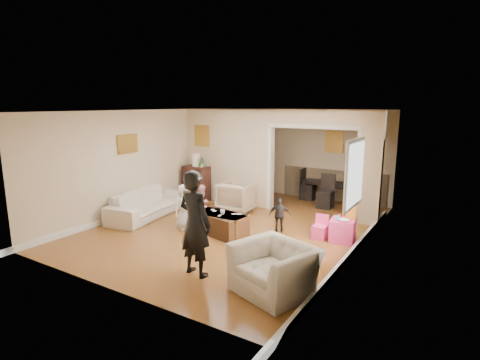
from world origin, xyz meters
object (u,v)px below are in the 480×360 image
Objects in this scene: coffee_cup at (223,212)px; child_kneel_b at (202,205)px; armchair_back at (237,197)px; dresser at (197,184)px; child_toddler at (280,215)px; child_kneel_a at (185,207)px; adult_person at (195,223)px; coffee_table at (220,223)px; cyan_cup at (338,218)px; sofa at (147,204)px; play_table at (343,230)px; armchair_front at (274,269)px; table_lamp at (196,160)px; dining_table at (333,192)px.

coffee_cup is 0.87m from child_kneel_b.
armchair_back is 1.63m from dresser.
child_kneel_a is at bearing -0.76° from child_toddler.
child_kneel_a is 1.08× the size of child_kneel_b.
dresser is 4.86m from adult_person.
cyan_cup is at bearing 20.85° from coffee_table.
sofa is 4.72m from play_table.
table_lamp reaches higher than armchair_front.
cyan_cup is 0.10× the size of child_toddler.
armchair_back reaches higher than cyan_cup.
armchair_back is at bearing -53.90° from child_toddler.
adult_person reaches higher than dresser.
cyan_cup is (0.13, 2.58, 0.14)m from armchair_front.
coffee_cup is 1.96m from adult_person.
table_lamp reaches higher than cyan_cup.
adult_person reaches higher than child_toddler.
adult_person is 1.71× the size of child_kneel_a.
armchair_back is 0.83× the size of child_kneel_a.
dresser is at bearing 138.41° from coffee_cup.
armchair_front is at bearing -95.04° from play_table.
dresser is 12.62× the size of cyan_cup.
dresser is at bearing 35.38° from child_kneel_b.
sofa is 2.37m from coffee_cup.
armchair_front is at bearing -40.38° from dresser.
cyan_cup is (-0.10, -0.05, 0.27)m from play_table.
sofa is at bearing -24.83° from adult_person.
dresser is 9.61× the size of coffee_cup.
play_table is (0.23, 2.63, -0.13)m from armchair_front.
coffee_cup is 0.11× the size of child_kneel_b.
coffee_table is (2.26, -0.09, -0.10)m from sofa.
table_lamp is (0.08, 1.88, 0.87)m from sofa.
dresser is 1.07× the size of child_kneel_b.
armchair_back is 8.02× the size of coffee_cup.
cyan_cup is at bearing -13.89° from dresser.
sofa is at bearing -14.80° from child_toddler.
armchair_back reaches higher than coffee_cup.
table_lamp is 0.21× the size of dining_table.
child_kneel_a is at bearing -161.70° from play_table.
sofa is 1.84× the size of coffee_table.
child_toddler is (-1.23, -0.12, -0.10)m from cyan_cup.
adult_person reaches higher than coffee_cup.
coffee_table is at bearing -101.01° from sofa.
sofa is 6.17× the size of table_lamp.
table_lamp is 0.38× the size of child_kneel_b.
child_kneel_b reaches higher than play_table.
coffee_table is at bearing -159.15° from cyan_cup.
table_lamp reaches higher than child_kneel_a.
sofa is 4.66× the size of play_table.
coffee_table is at bearing 153.43° from coffee_cup.
child_kneel_b is at bearing -91.04° from sofa.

